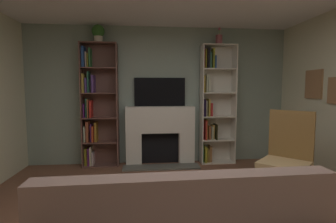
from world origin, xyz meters
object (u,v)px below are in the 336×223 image
object	(u,v)px
fireplace	(160,133)
vase_with_flowers	(219,39)
bookshelf_right	(213,106)
tv	(160,92)
armchair	(287,156)
potted_plant	(98,33)
bookshelf_left	(96,107)

from	to	relation	value
fireplace	vase_with_flowers	bearing A→B (deg)	-1.31
bookshelf_right	vase_with_flowers	bearing A→B (deg)	-29.41
tv	bookshelf_right	world-z (taller)	bookshelf_right
vase_with_flowers	armchair	world-z (taller)	vase_with_flowers
fireplace	potted_plant	bearing A→B (deg)	-178.70
fireplace	vase_with_flowers	world-z (taller)	vase_with_flowers
vase_with_flowers	fireplace	bearing A→B (deg)	178.69
potted_plant	armchair	xyz separation A→B (m)	(2.66, -1.66, -1.88)
fireplace	bookshelf_left	xyz separation A→B (m)	(-1.19, 0.02, 0.51)
bookshelf_left	armchair	world-z (taller)	bookshelf_left
fireplace	armchair	distance (m)	2.29
bookshelf_right	bookshelf_left	bearing A→B (deg)	179.97
tv	bookshelf_left	size ratio (longest dim) A/B	0.43
tv	vase_with_flowers	distance (m)	1.49
armchair	vase_with_flowers	bearing A→B (deg)	104.65
tv	bookshelf_right	bearing A→B (deg)	-4.18
bookshelf_right	potted_plant	distance (m)	2.52
fireplace	bookshelf_left	world-z (taller)	bookshelf_left
bookshelf_left	bookshelf_right	world-z (taller)	same
fireplace	tv	distance (m)	0.79
tv	bookshelf_right	size ratio (longest dim) A/B	0.43
armchair	bookshelf_left	bearing A→B (deg)	147.98
fireplace	bookshelf_right	xyz separation A→B (m)	(1.03, 0.02, 0.52)
armchair	potted_plant	bearing A→B (deg)	147.92
fireplace	vase_with_flowers	xyz separation A→B (m)	(1.11, -0.03, 1.78)
fireplace	potted_plant	distance (m)	2.16
bookshelf_left	bookshelf_right	bearing A→B (deg)	-0.03
bookshelf_left	potted_plant	distance (m)	1.34
bookshelf_right	fireplace	bearing A→B (deg)	-178.92
bookshelf_right	armchair	bearing A→B (deg)	-73.24
fireplace	vase_with_flowers	distance (m)	2.09
tv	bookshelf_left	world-z (taller)	bookshelf_left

